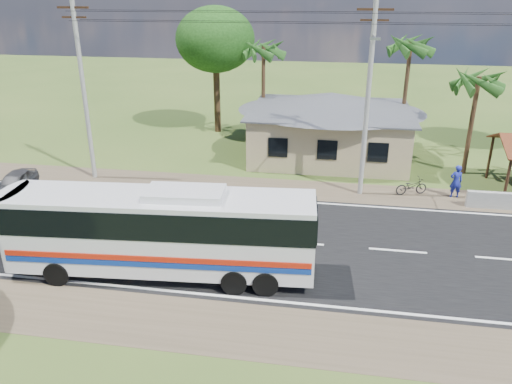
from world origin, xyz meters
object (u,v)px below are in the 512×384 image
(person, at_px, (456,181))
(motorcycle, at_px, (411,186))
(coach_bus, at_px, (162,227))
(small_car, at_px, (15,183))

(person, bearing_deg, motorcycle, -8.60)
(coach_bus, distance_m, person, 16.78)
(person, xyz_separation_m, small_car, (-24.36, -3.42, -0.33))
(motorcycle, xyz_separation_m, small_car, (-22.04, -3.43, 0.13))
(coach_bus, height_order, small_car, coach_bus)
(coach_bus, xyz_separation_m, person, (13.17, 10.34, -1.20))
(coach_bus, distance_m, motorcycle, 15.08)
(coach_bus, bearing_deg, person, 33.67)
(motorcycle, distance_m, small_car, 22.30)
(motorcycle, relative_size, small_car, 0.51)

